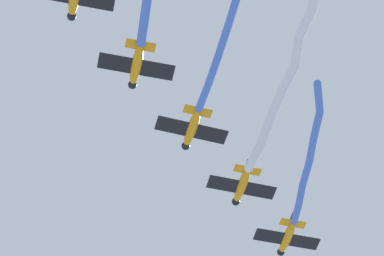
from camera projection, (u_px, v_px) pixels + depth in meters
The scene contains 7 objects.
airplane_lead at pixel (287, 238), 77.79m from camera, with size 5.75×5.08×1.57m.
smoke_trail_lead at pixel (308, 159), 71.29m from camera, with size 7.98×14.66×1.45m.
airplane_left_wing at pixel (242, 186), 74.14m from camera, with size 5.72×5.10×1.57m.
smoke_trail_left_wing at pixel (294, 50), 67.25m from camera, with size 15.68×18.84×3.83m.
airplane_right_wing at pixel (192, 129), 70.49m from camera, with size 5.64×5.15×1.57m.
smoke_trail_right_wing at pixel (229, 22), 65.36m from camera, with size 11.34×12.67×3.11m.
airplane_slot at pixel (136, 65), 66.84m from camera, with size 5.81×5.05×1.57m.
Camera 1 is at (-18.35, 49.83, 2.38)m, focal length 77.45 mm.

